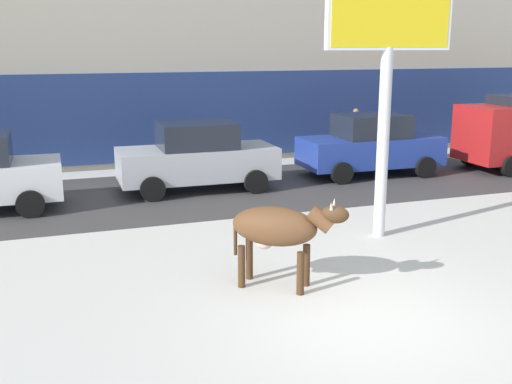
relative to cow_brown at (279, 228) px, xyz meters
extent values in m
plane|color=silver|center=(0.73, -1.64, -0.99)|extent=(120.00, 120.00, 0.00)
cube|color=#423F3F|center=(0.73, 6.88, -0.99)|extent=(60.00, 5.60, 0.01)
cube|color=navy|center=(0.73, 10.79, 0.61)|extent=(43.12, 0.10, 2.80)
ellipsoid|color=brown|center=(-0.06, 0.04, 0.03)|extent=(1.47, 1.33, 0.64)
cylinder|color=#472D19|center=(0.45, -0.10, -0.64)|extent=(0.12, 0.12, 0.70)
cylinder|color=#472D19|center=(0.21, -0.41, -0.64)|extent=(0.12, 0.12, 0.70)
cylinder|color=#472D19|center=(-0.32, 0.50, -0.64)|extent=(0.12, 0.12, 0.70)
cylinder|color=#472D19|center=(-0.56, 0.19, -0.64)|extent=(0.12, 0.12, 0.70)
cylinder|color=brown|center=(0.54, -0.42, 0.21)|extent=(0.54, 0.50, 0.44)
ellipsoid|color=#472D19|center=(0.71, -0.55, 0.31)|extent=(0.49, 0.46, 0.28)
cone|color=beige|center=(0.75, -0.44, 0.47)|extent=(0.12, 0.13, 0.15)
cone|color=beige|center=(0.61, -0.61, 0.47)|extent=(0.12, 0.13, 0.15)
cylinder|color=#472D19|center=(-0.58, 0.45, -0.22)|extent=(0.06, 0.06, 0.60)
ellipsoid|color=beige|center=(-0.19, 0.15, -0.27)|extent=(0.37, 0.36, 0.20)
cylinder|color=silver|center=(2.97, 1.89, 0.91)|extent=(0.24, 0.24, 3.80)
cube|color=silver|center=(2.97, 1.89, 3.66)|extent=(2.53, 0.48, 1.82)
cube|color=yellow|center=(2.97, 1.86, 3.66)|extent=(2.40, 0.42, 1.70)
cylinder|color=black|center=(-3.78, 7.49, -0.67)|extent=(0.64, 0.23, 0.64)
cylinder|color=black|center=(-3.81, 5.73, -0.67)|extent=(0.64, 0.23, 0.64)
cube|color=#B7BABF|center=(0.46, 7.14, -0.25)|extent=(4.23, 1.84, 0.84)
cube|color=#1E232D|center=(0.46, 7.14, 0.51)|extent=(2.03, 1.59, 0.68)
cylinder|color=black|center=(1.84, 8.00, -0.67)|extent=(0.64, 0.23, 0.64)
cylinder|color=black|center=(1.81, 6.24, -0.67)|extent=(0.64, 0.23, 0.64)
cylinder|color=black|center=(-0.89, 8.05, -0.67)|extent=(0.64, 0.23, 0.64)
cylinder|color=black|center=(-0.92, 6.29, -0.67)|extent=(0.64, 0.23, 0.64)
cube|color=#233D9E|center=(5.85, 7.33, -0.25)|extent=(4.23, 1.84, 0.84)
cube|color=#1E232D|center=(5.85, 7.33, 0.51)|extent=(2.03, 1.59, 0.68)
cylinder|color=black|center=(7.23, 8.19, -0.67)|extent=(0.64, 0.23, 0.64)
cylinder|color=black|center=(7.20, 6.43, -0.67)|extent=(0.64, 0.23, 0.64)
cylinder|color=black|center=(4.50, 8.24, -0.67)|extent=(0.64, 0.23, 0.64)
cylinder|color=black|center=(4.47, 6.48, -0.67)|extent=(0.64, 0.23, 0.64)
cylinder|color=black|center=(9.73, 7.59, -0.67)|extent=(0.64, 0.23, 0.64)
cylinder|color=black|center=(9.70, 5.69, -0.67)|extent=(0.64, 0.23, 0.64)
cylinder|color=#282833|center=(6.78, 10.00, -0.55)|extent=(0.24, 0.24, 0.88)
cube|color=maroon|center=(6.78, 10.00, 0.21)|extent=(0.36, 0.22, 0.64)
sphere|color=#9E7051|center=(6.78, 10.00, 0.64)|extent=(0.20, 0.20, 0.20)
camera|label=1|loc=(-3.46, -8.72, 2.84)|focal=43.08mm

